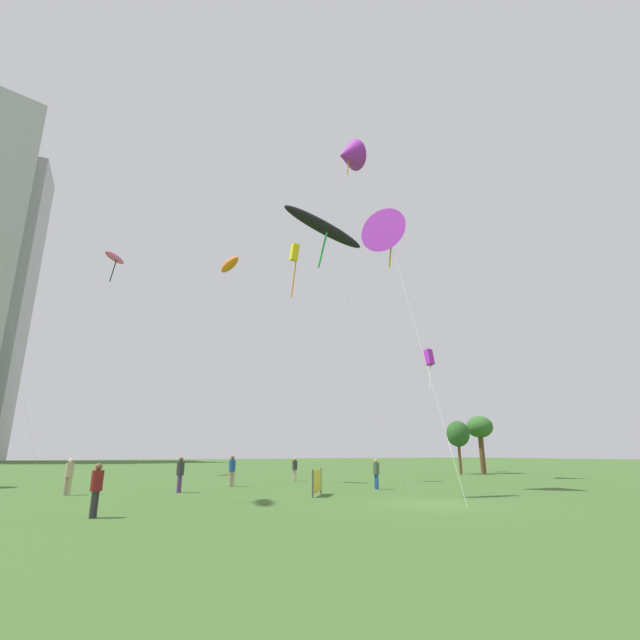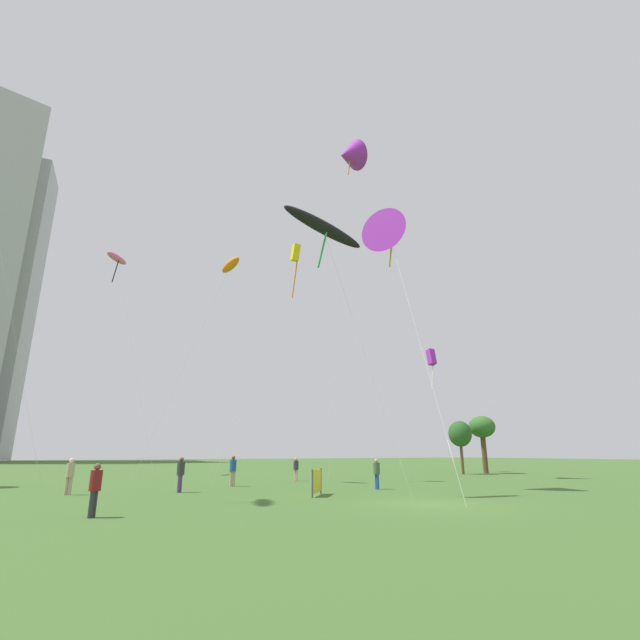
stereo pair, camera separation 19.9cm
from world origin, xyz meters
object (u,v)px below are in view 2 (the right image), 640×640
at_px(kite_flying_1, 117,259).
at_px(event_banner, 317,481).
at_px(park_tree_0, 482,428).
at_px(person_standing_4, 70,474).
at_px(kite_flying_4, 231,265).
at_px(person_standing_0, 296,467).
at_px(kite_flying_7, 431,358).
at_px(person_standing_1, 377,471).
at_px(park_tree_2, 460,434).
at_px(person_standing_2, 95,486).
at_px(person_standing_5, 233,469).
at_px(kite_flying_5, 322,227).
at_px(kite_flying_0, 390,237).
at_px(kite_flying_2, 295,255).
at_px(kite_flying_6, 349,155).
at_px(person_standing_3, 181,472).

height_order(kite_flying_1, event_banner, kite_flying_1).
bearing_deg(park_tree_0, event_banner, -151.27).
height_order(person_standing_4, kite_flying_4, kite_flying_4).
relative_size(person_standing_0, kite_flying_7, 0.12).
xyz_separation_m(kite_flying_1, kite_flying_7, (33.91, -8.49, -8.90)).
relative_size(person_standing_1, park_tree_2, 0.33).
height_order(person_standing_2, kite_flying_4, kite_flying_4).
relative_size(person_standing_5, park_tree_2, 0.36).
bearing_deg(person_standing_2, kite_flying_1, -149.30).
xyz_separation_m(kite_flying_1, kite_flying_5, (8.85, -29.32, -7.74)).
bearing_deg(kite_flying_4, event_banner, -81.30).
bearing_deg(person_standing_2, person_standing_5, 177.29).
distance_m(person_standing_4, park_tree_0, 38.15).
distance_m(person_standing_1, kite_flying_0, 14.59).
xyz_separation_m(person_standing_2, kite_flying_2, (13.26, 14.14, 16.41)).
bearing_deg(person_standing_0, kite_flying_1, -161.31).
xyz_separation_m(kite_flying_6, park_tree_0, (17.35, 3.38, -24.59)).
height_order(kite_flying_6, park_tree_0, kite_flying_6).
distance_m(kite_flying_1, kite_flying_6, 26.01).
height_order(kite_flying_6, park_tree_2, kite_flying_6).
xyz_separation_m(kite_flying_4, park_tree_0, (28.04, 3.11, -11.48)).
bearing_deg(kite_flying_5, kite_flying_6, 52.90).
bearing_deg(person_standing_2, park_tree_0, 148.81).
bearing_deg(event_banner, kite_flying_2, 72.49).
height_order(person_standing_1, kite_flying_1, kite_flying_1).
distance_m(person_standing_0, kite_flying_1, 29.60).
distance_m(person_standing_1, person_standing_2, 15.95).
bearing_deg(park_tree_0, kite_flying_6, -168.98).
bearing_deg(person_standing_5, person_standing_3, -126.25).
bearing_deg(person_standing_1, person_standing_3, 78.84).
bearing_deg(kite_flying_0, person_standing_5, 137.79).
relative_size(person_standing_2, kite_flying_2, 0.09).
height_order(kite_flying_1, kite_flying_6, kite_flying_6).
bearing_deg(kite_flying_2, person_standing_1, -79.11).
xyz_separation_m(person_standing_5, event_banner, (1.77, -8.01, -0.39)).
height_order(person_standing_1, kite_flying_5, kite_flying_5).
xyz_separation_m(kite_flying_6, event_banner, (-8.96, -11.05, -28.33)).
distance_m(person_standing_5, kite_flying_7, 31.19).
distance_m(kite_flying_0, kite_flying_5, 6.78).
bearing_deg(kite_flying_1, person_standing_0, -52.02).
xyz_separation_m(person_standing_3, kite_flying_0, (11.41, -3.86, 14.46)).
bearing_deg(kite_flying_4, kite_flying_5, -83.35).
distance_m(person_standing_2, kite_flying_6, 36.91).
distance_m(kite_flying_0, park_tree_0, 26.81).
bearing_deg(kite_flying_5, kite_flying_7, 39.74).
xyz_separation_m(kite_flying_1, kite_flying_4, (7.39, -16.84, -5.57)).
xyz_separation_m(person_standing_3, person_standing_5, (3.78, 3.06, 0.02)).
distance_m(person_standing_0, park_tree_2, 19.33).
xyz_separation_m(park_tree_0, event_banner, (-26.31, -14.42, -3.74)).
bearing_deg(person_standing_4, person_standing_1, 0.86).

